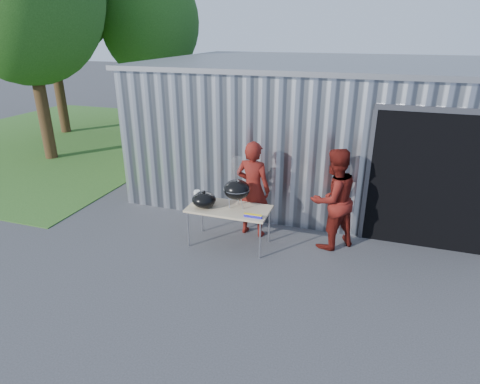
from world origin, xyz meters
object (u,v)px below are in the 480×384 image
(person_cook, at_px, (253,189))
(kettle_grill, at_px, (237,186))
(folding_table, at_px, (229,210))
(person_bystander, at_px, (333,199))

(person_cook, bearing_deg, kettle_grill, 77.87)
(folding_table, height_order, kettle_grill, kettle_grill)
(folding_table, distance_m, kettle_grill, 0.48)
(kettle_grill, height_order, person_bystander, person_bystander)
(folding_table, xyz_separation_m, person_cook, (0.29, 0.55, 0.24))
(folding_table, height_order, person_bystander, person_bystander)
(kettle_grill, distance_m, person_bystander, 1.75)
(kettle_grill, bearing_deg, person_bystander, 15.61)
(kettle_grill, xyz_separation_m, person_bystander, (1.68, 0.47, -0.22))
(folding_table, bearing_deg, kettle_grill, 32.39)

